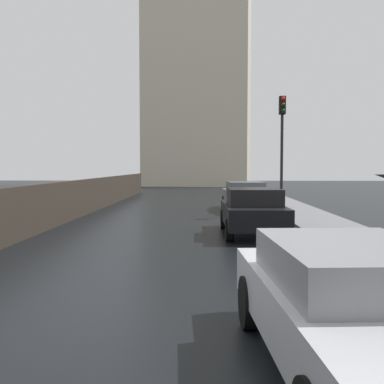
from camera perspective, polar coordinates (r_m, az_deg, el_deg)
name	(u,v)px	position (r m, az deg, el deg)	size (l,w,h in m)	color
ground	(133,326)	(6.17, -7.52, -16.57)	(120.00, 120.00, 0.00)	black
car_black_near_kerb	(253,211)	(13.81, 7.76, -2.40)	(1.87, 3.99, 1.43)	black
car_silver_mid_road	(355,305)	(4.82, 20.02, -13.43)	(2.06, 4.34, 1.33)	#B2B5BA
car_grey_far_ahead	(245,195)	(21.31, 6.77, -0.41)	(2.04, 4.61, 1.37)	slate
traffic_light	(282,133)	(19.16, 11.41, 7.36)	(0.26, 0.39, 4.87)	black
distant_tower	(199,49)	(51.44, 0.89, 17.80)	(12.10, 10.12, 32.68)	beige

